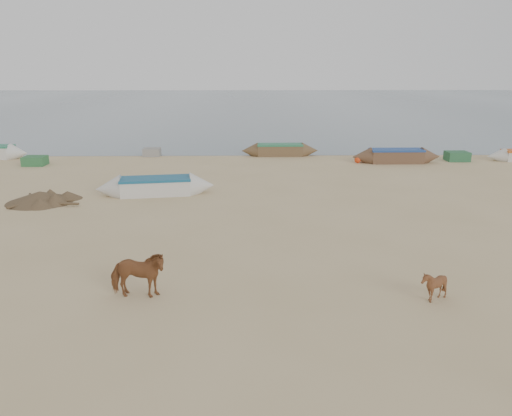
% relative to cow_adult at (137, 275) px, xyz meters
% --- Properties ---
extents(ground, '(140.00, 140.00, 0.00)m').
position_rel_cow_adult_xyz_m(ground, '(3.38, 1.67, -0.69)').
color(ground, tan).
rests_on(ground, ground).
extents(sea, '(160.00, 160.00, 0.00)m').
position_rel_cow_adult_xyz_m(sea, '(3.38, 83.67, -0.68)').
color(sea, slate).
rests_on(sea, ground).
extents(cow_adult, '(1.67, 0.84, 1.37)m').
position_rel_cow_adult_xyz_m(cow_adult, '(0.00, 0.00, 0.00)').
color(cow_adult, brown).
rests_on(cow_adult, ground).
extents(calf_front, '(0.94, 0.87, 0.90)m').
position_rel_cow_adult_xyz_m(calf_front, '(8.15, -0.35, -0.24)').
color(calf_front, brown).
rests_on(calf_front, ground).
extents(near_canoe, '(6.08, 2.29, 0.87)m').
position_rel_cow_adult_xyz_m(near_canoe, '(-1.60, 11.92, -0.25)').
color(near_canoe, beige).
rests_on(near_canoe, ground).
extents(debris_pile, '(4.01, 4.01, 0.52)m').
position_rel_cow_adult_xyz_m(debris_pile, '(-6.91, 10.53, -0.42)').
color(debris_pile, brown).
rests_on(debris_pile, ground).
extents(waterline_canoes, '(58.88, 4.30, 0.94)m').
position_rel_cow_adult_xyz_m(waterline_canoes, '(5.18, 22.18, -0.25)').
color(waterline_canoes, brown).
rests_on(waterline_canoes, ground).
extents(beach_clutter, '(44.42, 4.75, 0.64)m').
position_rel_cow_adult_xyz_m(beach_clutter, '(7.47, 21.66, -0.39)').
color(beach_clutter, '#2D6538').
rests_on(beach_clutter, ground).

